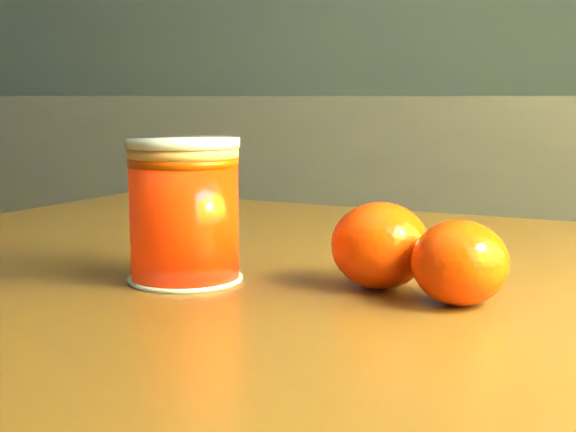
% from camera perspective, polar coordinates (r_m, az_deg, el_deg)
% --- Properties ---
extents(kitchen_counter, '(3.15, 0.60, 0.90)m').
position_cam_1_polar(kitchen_counter, '(2.24, -5.34, -3.13)').
color(kitchen_counter, '#535258').
rests_on(kitchen_counter, ground).
extents(table, '(1.05, 0.75, 0.77)m').
position_cam_1_polar(table, '(0.62, 6.80, -13.59)').
color(table, brown).
rests_on(table, ground).
extents(juice_glass, '(0.08, 0.08, 0.10)m').
position_cam_1_polar(juice_glass, '(0.58, -7.39, 0.37)').
color(juice_glass, '#FE2905').
rests_on(juice_glass, table).
extents(orange_front, '(0.08, 0.08, 0.06)m').
position_cam_1_polar(orange_front, '(0.56, 6.58, -2.08)').
color(orange_front, '#FF3E05').
rests_on(orange_front, table).
extents(orange_back, '(0.08, 0.08, 0.06)m').
position_cam_1_polar(orange_back, '(0.53, 12.13, -3.26)').
color(orange_back, '#FF3E05').
rests_on(orange_back, table).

